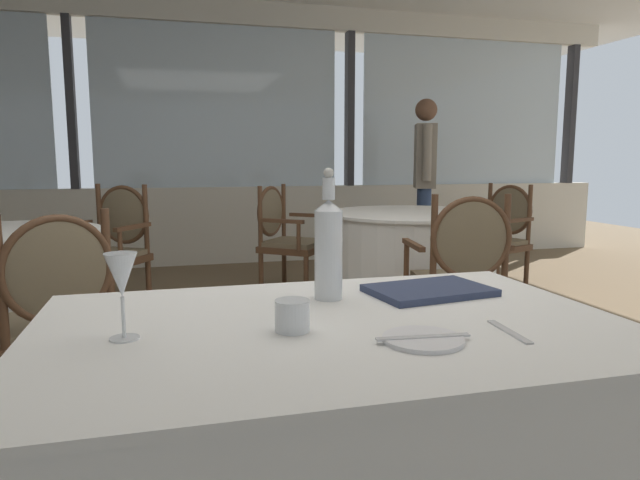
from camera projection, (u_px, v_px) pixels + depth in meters
name	position (u px, v px, depth m)	size (l,w,h in m)	color
ground_plane	(310.00, 430.00, 2.42)	(14.19, 14.19, 0.00)	#756047
window_wall_far	(220.00, 161.00, 6.18)	(9.49, 0.14, 2.82)	silver
foreground_table	(333.00, 471.00, 1.40)	(1.39, 0.91, 0.76)	white
side_plate	(423.00, 339.00, 1.20)	(0.17, 0.17, 0.01)	white
butter_knife	(423.00, 337.00, 1.20)	(0.21, 0.02, 0.00)	silver
dinner_fork	(509.00, 332.00, 1.26)	(0.17, 0.02, 0.00)	silver
water_bottle	(328.00, 246.00, 1.55)	(0.08, 0.08, 0.36)	white
wine_glass	(121.00, 278.00, 1.20)	(0.07, 0.07, 0.19)	white
water_tumbler	(292.00, 316.00, 1.27)	(0.08, 0.08, 0.07)	white
menu_book	(429.00, 290.00, 1.63)	(0.33, 0.22, 0.02)	#2D3856
dining_chair_0_0	(51.00, 307.00, 2.33)	(0.64, 0.62, 0.95)	brown
dining_chair_0_1	(113.00, 241.00, 4.00)	(0.65, 0.64, 0.97)	brown
background_table_1	(411.00, 263.00, 4.22)	(1.26, 1.26, 0.76)	white
dining_chair_1_0	(500.00, 231.00, 4.81)	(0.60, 0.63, 0.94)	brown
dining_chair_1_1	(285.00, 233.00, 4.62)	(0.65, 0.66, 0.94)	brown
dining_chair_1_2	(462.00, 267.00, 3.15)	(0.59, 0.53, 0.97)	brown
diner_person_0	(425.00, 173.00, 5.79)	(0.31, 0.50, 1.76)	#334770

